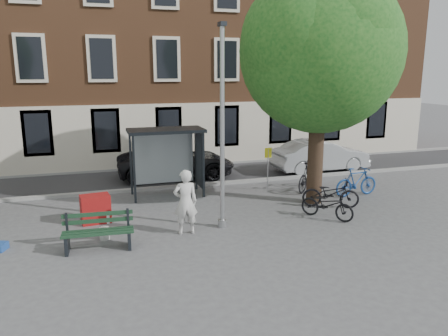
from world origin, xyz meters
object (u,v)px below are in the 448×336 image
at_px(car_silver, 320,156).
at_px(lamppost, 222,139).
at_px(bus_shelter, 176,146).
at_px(notice_sign, 268,161).
at_px(bike_d, 309,176).
at_px(painter, 185,202).
at_px(bike_b, 356,182).
at_px(car_dark, 176,162).
at_px(bike_c, 327,205).
at_px(bench, 98,233).
at_px(red_stand, 96,209).
at_px(bike_a, 331,193).

bearing_deg(car_silver, lamppost, 130.00).
xyz_separation_m(lamppost, bus_shelter, (-0.61, 4.11, -0.87)).
bearing_deg(notice_sign, lamppost, -138.05).
distance_m(bus_shelter, bike_d, 5.50).
relative_size(painter, notice_sign, 1.11).
relative_size(lamppost, bike_b, 3.25).
xyz_separation_m(bus_shelter, painter, (-0.59, -4.30, -0.94)).
bearing_deg(car_dark, bike_c, -149.10).
bearing_deg(painter, bench, 11.64).
bearing_deg(lamppost, bike_b, 16.47).
bearing_deg(car_dark, bike_d, -124.91).
xyz_separation_m(car_silver, notice_sign, (-3.81, -2.50, 0.48)).
bearing_deg(bike_b, painter, 100.96).
distance_m(bike_d, red_stand, 8.49).
distance_m(bench, car_dark, 8.33).
xyz_separation_m(lamppost, car_dark, (-0.07, 6.86, -2.05)).
height_order(lamppost, bike_a, lamppost).
height_order(painter, bike_b, painter).
relative_size(bike_a, car_dark, 0.38).
xyz_separation_m(bike_c, red_stand, (-7.26, 1.89, -0.03)).
distance_m(bus_shelter, notice_sign, 3.72).
relative_size(bike_a, bike_b, 1.05).
height_order(bike_a, bike_b, bike_b).
distance_m(bench, bike_a, 8.11).
relative_size(bike_c, car_dark, 0.34).
relative_size(lamppost, bus_shelter, 2.14).
bearing_deg(lamppost, car_silver, 41.38).
bearing_deg(car_dark, bike_a, -140.47).
relative_size(bike_b, car_silver, 0.40).
height_order(car_silver, notice_sign, notice_sign).
relative_size(painter, car_silver, 0.42).
height_order(bike_d, car_silver, car_silver).
height_order(bus_shelter, bike_b, bus_shelter).
height_order(bus_shelter, notice_sign, bus_shelter).
relative_size(bench, bike_a, 0.98).
distance_m(bike_a, car_silver, 5.83).
bearing_deg(bike_d, bike_b, -172.24).
bearing_deg(bike_b, bike_d, 42.35).
height_order(bike_d, notice_sign, notice_sign).
height_order(painter, car_silver, painter).
bearing_deg(red_stand, painter, -35.83).
bearing_deg(bike_c, bike_a, 17.20).
xyz_separation_m(bench, bike_d, (8.35, 3.68, 0.16)).
xyz_separation_m(bike_a, bike_d, (0.37, 2.28, 0.09)).
xyz_separation_m(bike_a, car_dark, (-4.33, 6.09, 0.21)).
xyz_separation_m(bike_c, bike_d, (1.11, 3.31, 0.13)).
xyz_separation_m(bus_shelter, bench, (-3.12, -4.73, -1.47)).
bearing_deg(bike_c, notice_sign, 60.91).
height_order(lamppost, painter, lamppost).
bearing_deg(bike_a, red_stand, 109.70).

